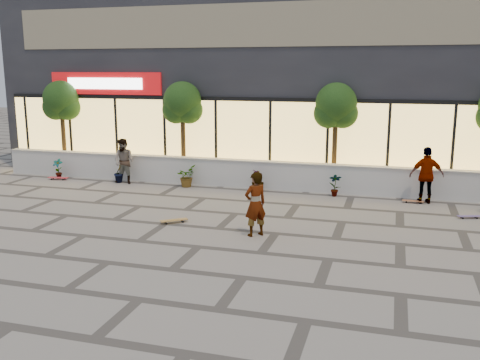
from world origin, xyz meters
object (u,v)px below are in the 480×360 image
(skater_left, at_px, (124,161))
(tree_west, at_px, (61,103))
(skateboard_right_near, at_px, (413,201))
(skateboard_center, at_px, (174,220))
(skateboard_left, at_px, (58,178))
(skateboard_right_far, at_px, (469,216))
(tree_midwest, at_px, (182,105))
(tree_mideast, at_px, (336,108))
(skater_center, at_px, (255,204))
(skater_right_near, at_px, (427,175))

(skater_left, bearing_deg, tree_west, 162.43)
(skater_left, distance_m, skateboard_right_near, 10.76)
(skateboard_center, relative_size, skateboard_left, 0.90)
(tree_west, distance_m, skateboard_right_far, 16.43)
(skateboard_center, bearing_deg, skateboard_right_far, -18.95)
(tree_midwest, bearing_deg, skateboard_right_near, -9.65)
(tree_mideast, relative_size, skateboard_center, 5.20)
(tree_midwest, xyz_separation_m, skater_left, (-1.91, -1.40, -2.11))
(tree_west, relative_size, skater_center, 2.24)
(skater_right_near, height_order, skateboard_right_far, skater_right_near)
(tree_west, relative_size, skateboard_right_near, 5.63)
(skateboard_right_far, bearing_deg, skater_center, -166.85)
(skater_left, bearing_deg, skater_center, -33.59)
(skater_left, xyz_separation_m, skateboard_right_near, (10.73, -0.10, -0.81))
(tree_west, bearing_deg, tree_mideast, 0.00)
(skateboard_left, bearing_deg, tree_west, 107.76)
(skateboard_right_near, bearing_deg, skateboard_center, -145.13)
(skateboard_left, height_order, skateboard_right_far, skateboard_left)
(skateboard_left, bearing_deg, skateboard_right_far, -11.13)
(skater_right_near, height_order, skateboard_left, skater_right_near)
(tree_midwest, xyz_separation_m, skateboard_right_near, (8.82, -1.50, -2.92))
(tree_midwest, relative_size, skateboard_right_far, 5.49)
(tree_west, xyz_separation_m, skateboard_left, (0.65, -1.50, -2.90))
(skater_left, bearing_deg, skateboard_right_far, -3.64)
(tree_west, height_order, tree_midwest, same)
(skater_center, relative_size, skateboard_left, 2.09)
(skater_left, bearing_deg, skater_right_near, 3.73)
(skateboard_right_far, bearing_deg, skateboard_left, 156.84)
(tree_west, distance_m, tree_mideast, 11.50)
(tree_mideast, bearing_deg, skateboard_left, -172.13)
(tree_mideast, distance_m, skateboard_right_far, 6.06)
(skater_center, height_order, skater_right_near, skater_right_near)
(tree_mideast, bearing_deg, skateboard_right_near, -28.01)
(skater_center, relative_size, skateboard_center, 2.32)
(tree_west, bearing_deg, skateboard_right_far, -10.66)
(skater_right_near, bearing_deg, tree_west, -16.33)
(skater_center, distance_m, skater_right_near, 6.76)
(tree_west, bearing_deg, skateboard_left, -66.69)
(tree_midwest, relative_size, skateboard_center, 5.20)
(skater_right_near, bearing_deg, skateboard_left, -10.48)
(skateboard_center, bearing_deg, skater_left, 93.33)
(skater_center, bearing_deg, skater_left, -81.63)
(skater_left, bearing_deg, skateboard_right_near, 3.19)
(skater_center, height_order, skateboard_right_far, skater_center)
(skater_right_near, height_order, skateboard_center, skater_right_near)
(skater_left, bearing_deg, tree_midwest, 39.98)
(tree_midwest, xyz_separation_m, skateboard_center, (2.08, -5.90, -2.91))
(skateboard_center, bearing_deg, tree_west, 103.89)
(skateboard_right_far, bearing_deg, skater_left, 155.06)
(skater_left, relative_size, skateboard_left, 2.10)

